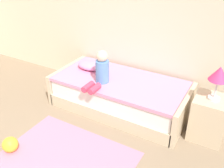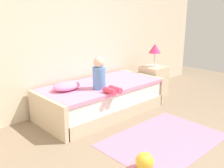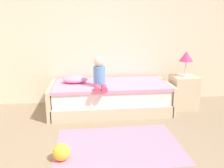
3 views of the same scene
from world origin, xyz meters
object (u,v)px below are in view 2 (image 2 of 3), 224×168
(child_figure, at_px, (101,76))
(table_lamp, at_px, (155,50))
(nightstand, at_px, (153,81))
(bed, at_px, (102,98))
(toy_ball, at_px, (145,161))
(pillow, at_px, (67,86))

(child_figure, bearing_deg, table_lamp, 7.34)
(child_figure, bearing_deg, nightstand, 7.34)
(bed, bearing_deg, nightstand, -1.20)
(table_lamp, relative_size, toy_ball, 2.25)
(toy_ball, bearing_deg, pillow, 85.75)
(nightstand, xyz_separation_m, toy_ball, (-2.09, -1.52, -0.20))
(nightstand, bearing_deg, table_lamp, -90.00)
(nightstand, xyz_separation_m, pillow, (-1.96, 0.13, 0.26))
(pillow, relative_size, toy_ball, 2.20)
(pillow, bearing_deg, child_figure, -38.76)
(table_lamp, height_order, pillow, table_lamp)
(child_figure, distance_m, pillow, 0.54)
(child_figure, bearing_deg, pillow, 141.24)
(bed, relative_size, table_lamp, 4.69)
(nightstand, height_order, table_lamp, table_lamp)
(bed, relative_size, child_figure, 4.14)
(table_lamp, height_order, child_figure, table_lamp)
(toy_ball, bearing_deg, nightstand, 36.10)
(pillow, xyz_separation_m, toy_ball, (-0.12, -1.65, -0.46))
(bed, distance_m, nightstand, 1.35)
(table_lamp, distance_m, child_figure, 1.58)
(nightstand, distance_m, toy_ball, 2.59)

